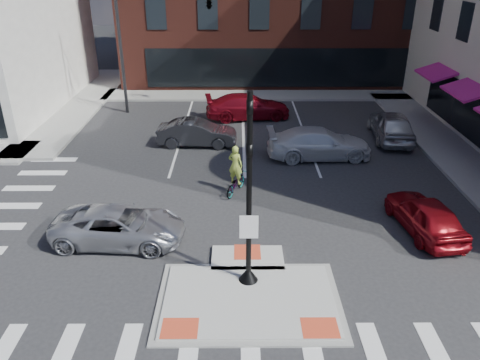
{
  "coord_description": "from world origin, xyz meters",
  "views": [
    {
      "loc": [
        -0.31,
        -11.36,
        9.22
      ],
      "look_at": [
        -0.24,
        3.65,
        2.0
      ],
      "focal_mm": 35.0,
      "sensor_mm": 36.0,
      "label": 1
    }
  ],
  "objects_px": {
    "red_sedan": "(425,215)",
    "white_pickup": "(319,143)",
    "bg_car_red": "(248,106)",
    "silver_suv": "(119,226)",
    "cyclist": "(235,177)",
    "bg_car_silver": "(391,125)",
    "bg_car_dark": "(197,133)"
  },
  "relations": [
    {
      "from": "red_sedan",
      "to": "white_pickup",
      "type": "height_order",
      "value": "white_pickup"
    },
    {
      "from": "red_sedan",
      "to": "bg_car_red",
      "type": "relative_size",
      "value": 0.77
    },
    {
      "from": "white_pickup",
      "to": "bg_car_red",
      "type": "distance_m",
      "value": 7.2
    },
    {
      "from": "white_pickup",
      "to": "red_sedan",
      "type": "bearing_deg",
      "value": -161.6
    },
    {
      "from": "silver_suv",
      "to": "cyclist",
      "type": "bearing_deg",
      "value": -43.69
    },
    {
      "from": "red_sedan",
      "to": "bg_car_red",
      "type": "bearing_deg",
      "value": -73.44
    },
    {
      "from": "red_sedan",
      "to": "cyclist",
      "type": "distance_m",
      "value": 7.61
    },
    {
      "from": "white_pickup",
      "to": "silver_suv",
      "type": "bearing_deg",
      "value": 129.84
    },
    {
      "from": "bg_car_red",
      "to": "red_sedan",
      "type": "bearing_deg",
      "value": -162.43
    },
    {
      "from": "bg_car_red",
      "to": "cyclist",
      "type": "relative_size",
      "value": 2.4
    },
    {
      "from": "red_sedan",
      "to": "bg_car_silver",
      "type": "distance_m",
      "value": 9.74
    },
    {
      "from": "red_sedan",
      "to": "bg_car_silver",
      "type": "xyz_separation_m",
      "value": [
        1.6,
        9.61,
        0.13
      ]
    },
    {
      "from": "bg_car_dark",
      "to": "cyclist",
      "type": "distance_m",
      "value": 6.01
    },
    {
      "from": "bg_car_dark",
      "to": "bg_car_silver",
      "type": "bearing_deg",
      "value": -82.46
    },
    {
      "from": "white_pickup",
      "to": "bg_car_dark",
      "type": "height_order",
      "value": "white_pickup"
    },
    {
      "from": "white_pickup",
      "to": "bg_car_silver",
      "type": "height_order",
      "value": "bg_car_silver"
    },
    {
      "from": "white_pickup",
      "to": "cyclist",
      "type": "relative_size",
      "value": 2.39
    },
    {
      "from": "silver_suv",
      "to": "red_sedan",
      "type": "height_order",
      "value": "red_sedan"
    },
    {
      "from": "bg_car_dark",
      "to": "bg_car_red",
      "type": "bearing_deg",
      "value": -28.45
    },
    {
      "from": "bg_car_dark",
      "to": "red_sedan",
      "type": "bearing_deg",
      "value": -131.21
    },
    {
      "from": "bg_car_silver",
      "to": "cyclist",
      "type": "xyz_separation_m",
      "value": [
        -8.55,
        -6.51,
        -0.08
      ]
    },
    {
      "from": "silver_suv",
      "to": "bg_car_dark",
      "type": "height_order",
      "value": "bg_car_dark"
    },
    {
      "from": "bg_car_silver",
      "to": "silver_suv",
      "type": "bearing_deg",
      "value": 44.12
    },
    {
      "from": "cyclist",
      "to": "silver_suv",
      "type": "bearing_deg",
      "value": 66.66
    },
    {
      "from": "red_sedan",
      "to": "white_pickup",
      "type": "distance_m",
      "value": 7.56
    },
    {
      "from": "red_sedan",
      "to": "bg_car_dark",
      "type": "distance_m",
      "value": 12.57
    },
    {
      "from": "bg_car_red",
      "to": "cyclist",
      "type": "distance_m",
      "value": 10.27
    },
    {
      "from": "bg_car_dark",
      "to": "cyclist",
      "type": "relative_size",
      "value": 1.93
    },
    {
      "from": "silver_suv",
      "to": "bg_car_red",
      "type": "bearing_deg",
      "value": -15.35
    },
    {
      "from": "bg_car_dark",
      "to": "white_pickup",
      "type": "bearing_deg",
      "value": -102.46
    },
    {
      "from": "silver_suv",
      "to": "white_pickup",
      "type": "relative_size",
      "value": 0.9
    },
    {
      "from": "silver_suv",
      "to": "white_pickup",
      "type": "distance_m",
      "value": 11.29
    }
  ]
}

